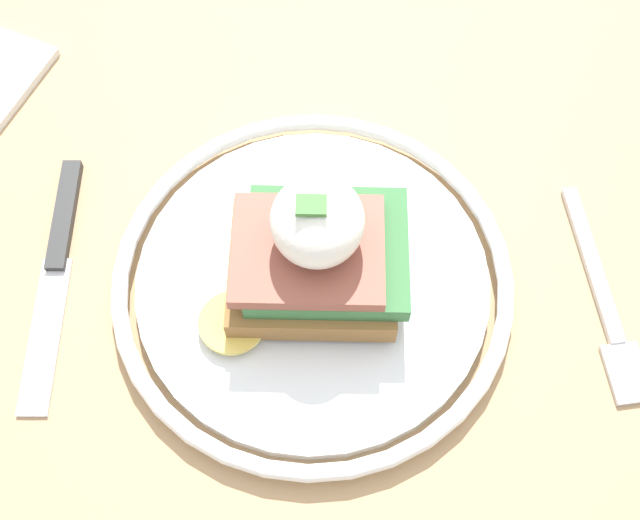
# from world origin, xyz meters

# --- Properties ---
(ground_plane) EXTENTS (6.00, 6.00, 0.00)m
(ground_plane) POSITION_xyz_m (0.00, 0.00, 0.00)
(ground_plane) COLOR #9E9993
(dining_table) EXTENTS (0.82, 0.80, 0.76)m
(dining_table) POSITION_xyz_m (0.00, 0.00, 0.62)
(dining_table) COLOR tan
(dining_table) RESTS_ON ground_plane
(plate) EXTENTS (0.24, 0.24, 0.02)m
(plate) POSITION_xyz_m (0.01, 0.04, 0.76)
(plate) COLOR silver
(plate) RESTS_ON dining_table
(sandwich) EXTENTS (0.12, 0.10, 0.08)m
(sandwich) POSITION_xyz_m (0.01, 0.04, 0.80)
(sandwich) COLOR olive
(sandwich) RESTS_ON plate
(fork) EXTENTS (0.04, 0.14, 0.00)m
(fork) POSITION_xyz_m (-0.17, 0.05, 0.76)
(fork) COLOR silver
(fork) RESTS_ON dining_table
(knife) EXTENTS (0.02, 0.17, 0.01)m
(knife) POSITION_xyz_m (0.17, 0.02, 0.76)
(knife) COLOR #2D2D2D
(knife) RESTS_ON dining_table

